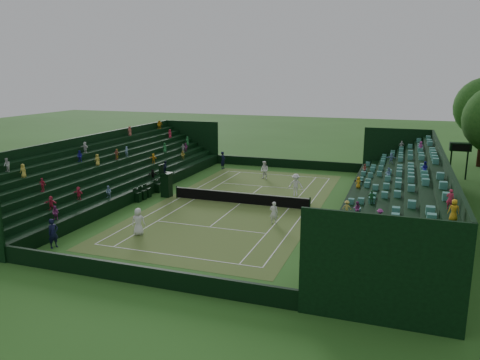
{
  "coord_description": "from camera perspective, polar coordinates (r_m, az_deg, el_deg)",
  "views": [
    {
      "loc": [
        12.25,
        -34.94,
        10.45
      ],
      "look_at": [
        0.0,
        0.0,
        2.0
      ],
      "focal_mm": 35.0,
      "sensor_mm": 36.0,
      "label": 1
    }
  ],
  "objects": [
    {
      "name": "court_surface",
      "position": [
        38.47,
        0.0,
        -2.9
      ],
      "size": [
        12.97,
        26.77,
        0.01
      ],
      "primitive_type": "cube",
      "color": "#347426",
      "rests_on": "ground"
    },
    {
      "name": "player_near_east",
      "position": [
        33.31,
        4.14,
        -3.99
      ],
      "size": [
        0.66,
        0.5,
        1.63
      ],
      "primitive_type": "imported",
      "rotation": [
        0.0,
        0.0,
        3.34
      ],
      "color": "silver",
      "rests_on": "ground"
    },
    {
      "name": "courtside_chairs",
      "position": [
        41.89,
        -10.6,
        -1.19
      ],
      "size": [
        0.54,
        5.51,
        1.16
      ],
      "color": "black",
      "rests_on": "ground"
    },
    {
      "name": "scoreboard_tower",
      "position": [
        51.75,
        25.26,
        3.51
      ],
      "size": [
        2.0,
        1.0,
        3.7
      ],
      "color": "black",
      "rests_on": "ground"
    },
    {
      "name": "line_judge_south",
      "position": [
        30.92,
        -21.82,
        -6.05
      ],
      "size": [
        0.61,
        0.76,
        1.83
      ],
      "primitive_type": "imported",
      "rotation": [
        0.0,
        0.0,
        1.29
      ],
      "color": "black",
      "rests_on": "ground"
    },
    {
      "name": "perimeter_wall_north",
      "position": [
        53.21,
        5.67,
        2.02
      ],
      "size": [
        17.17,
        0.2,
        1.0
      ],
      "primitive_type": "cube",
      "color": "black",
      "rests_on": "ground"
    },
    {
      "name": "perimeter_wall_south",
      "position": [
        24.74,
        -12.51,
        -11.18
      ],
      "size": [
        17.17,
        0.2,
        1.0
      ],
      "primitive_type": "cube",
      "color": "black",
      "rests_on": "ground"
    },
    {
      "name": "perimeter_wall_east",
      "position": [
        36.52,
        12.69,
        -3.28
      ],
      "size": [
        0.2,
        31.77,
        1.0
      ],
      "primitive_type": "cube",
      "color": "black",
      "rests_on": "ground"
    },
    {
      "name": "south_grandstand",
      "position": [
        43.82,
        -15.83,
        0.64
      ],
      "size": [
        6.6,
        32.0,
        4.9
      ],
      "color": "black",
      "rests_on": "ground"
    },
    {
      "name": "player_near_west",
      "position": [
        31.66,
        -12.29,
        -4.98
      ],
      "size": [
        1.02,
        0.81,
        1.83
      ],
      "primitive_type": "imported",
      "rotation": [
        0.0,
        0.0,
        3.42
      ],
      "color": "white",
      "rests_on": "ground"
    },
    {
      "name": "line_judge_north",
      "position": [
        52.37,
        -2.08,
        2.43
      ],
      "size": [
        0.5,
        0.73,
        1.95
      ],
      "primitive_type": "imported",
      "rotation": [
        0.0,
        0.0,
        1.53
      ],
      "color": "black",
      "rests_on": "ground"
    },
    {
      "name": "perimeter_wall_west",
      "position": [
        41.83,
        -11.04,
        -1.15
      ],
      "size": [
        0.2,
        31.77,
        1.0
      ],
      "primitive_type": "cube",
      "color": "black",
      "rests_on": "ground"
    },
    {
      "name": "player_far_east",
      "position": [
        41.06,
        6.8,
        -0.58
      ],
      "size": [
        1.36,
        0.93,
        1.95
      ],
      "primitive_type": "imported",
      "rotation": [
        0.0,
        0.0,
        0.17
      ],
      "color": "white",
      "rests_on": "ground"
    },
    {
      "name": "umpire_chair",
      "position": [
        40.85,
        -8.99,
        -0.18
      ],
      "size": [
        1.0,
        1.0,
        3.15
      ],
      "color": "black",
      "rests_on": "ground"
    },
    {
      "name": "north_grandstand",
      "position": [
        36.05,
        19.37,
        -2.18
      ],
      "size": [
        6.6,
        32.0,
        4.9
      ],
      "color": "black",
      "rests_on": "ground"
    },
    {
      "name": "tennis_net",
      "position": [
        38.33,
        0.0,
        -2.15
      ],
      "size": [
        11.67,
        0.1,
        1.06
      ],
      "color": "black",
      "rests_on": "ground"
    },
    {
      "name": "ground",
      "position": [
        38.47,
        0.0,
        -2.91
      ],
      "size": [
        160.0,
        160.0,
        0.0
      ],
      "primitive_type": "plane",
      "color": "#2A5B1C",
      "rests_on": "ground"
    },
    {
      "name": "player_far_west",
      "position": [
        47.25,
        3.01,
        1.21
      ],
      "size": [
        1.11,
        1.01,
        1.85
      ],
      "primitive_type": "imported",
      "rotation": [
        0.0,
        0.0,
        -0.42
      ],
      "color": "white",
      "rests_on": "ground"
    }
  ]
}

